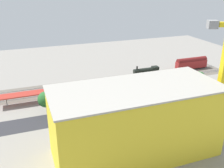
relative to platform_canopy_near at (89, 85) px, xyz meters
The scene contains 20 objects.
ground_plane 15.94m from the platform_canopy_near, 129.74° to the left, with size 195.69×195.69×0.00m, color gray.
rail_bed 13.72m from the platform_canopy_near, 138.57° to the right, with size 122.31×14.83×0.01m, color #665E54.
street_asphalt 19.12m from the platform_canopy_near, 121.90° to the left, with size 122.31×9.00×0.01m, color #2D2D33.
track_rails 13.68m from the platform_canopy_near, 138.57° to the right, with size 122.31×8.91×0.12m.
platform_canopy_near is the anchor object (origin of this frame).
locomotive 34.56m from the platform_canopy_near, 159.36° to the right, with size 14.18×2.74×4.93m.
passenger_coach 58.39m from the platform_canopy_near, 167.98° to the right, with size 17.25×3.06×6.09m.
parked_car_0 40.02m from the platform_canopy_near, 151.80° to the left, with size 4.13×2.00×1.79m.
parked_car_1 33.44m from the platform_canopy_near, 144.85° to the left, with size 4.28×1.79×1.65m.
parked_car_2 27.11m from the platform_canopy_near, 134.84° to the left, with size 4.15×1.99×1.66m.
parked_car_3 22.09m from the platform_canopy_near, 119.39° to the left, with size 4.17×2.04×1.69m.
parked_car_4 19.52m from the platform_canopy_near, 95.82° to the left, with size 4.18×1.76×1.71m.
construction_building 40.85m from the platform_canopy_near, 91.57° to the left, with size 41.44×17.80×18.25m, color yellow.
construction_roof_slab 43.09m from the platform_canopy_near, 91.57° to the left, with size 42.04×18.40×0.40m, color #ADA89E.
box_truck_0 29.48m from the platform_canopy_near, 66.65° to the left, with size 9.78×3.07×3.53m.
street_tree_0 44.86m from the platform_canopy_near, 165.32° to the left, with size 4.95×4.95×7.90m.
street_tree_1 17.58m from the platform_canopy_near, 142.73° to the left, with size 4.09×4.09×7.12m.
street_tree_2 13.68m from the platform_canopy_near, 129.41° to the left, with size 4.15×4.15×6.25m.
street_tree_3 20.82m from the platform_canopy_near, 30.28° to the left, with size 5.45×5.45×7.94m.
traffic_light 18.12m from the platform_canopy_near, 140.11° to the left, with size 0.50×0.36×6.43m.
Camera 1 is at (33.94, 79.70, 42.46)m, focal length 41.37 mm.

